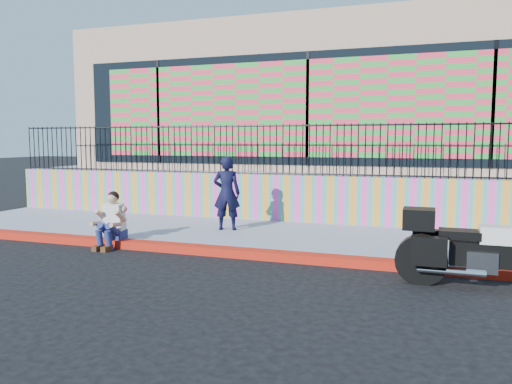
% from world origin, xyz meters
% --- Properties ---
extents(ground, '(90.00, 90.00, 0.00)m').
position_xyz_m(ground, '(0.00, 0.00, 0.00)').
color(ground, black).
rests_on(ground, ground).
extents(red_curb, '(16.00, 0.30, 0.15)m').
position_xyz_m(red_curb, '(0.00, 0.00, 0.07)').
color(red_curb, '#BD0D0E').
rests_on(red_curb, ground).
extents(sidewalk, '(16.00, 3.00, 0.15)m').
position_xyz_m(sidewalk, '(0.00, 1.65, 0.07)').
color(sidewalk, gray).
rests_on(sidewalk, ground).
extents(mural_wall, '(16.00, 0.20, 1.10)m').
position_xyz_m(mural_wall, '(0.00, 3.25, 0.70)').
color(mural_wall, '#FF43B4').
rests_on(mural_wall, sidewalk).
extents(metal_fence, '(15.80, 0.04, 1.20)m').
position_xyz_m(metal_fence, '(0.00, 3.25, 1.85)').
color(metal_fence, black).
rests_on(metal_fence, mural_wall).
extents(elevated_platform, '(16.00, 10.00, 1.25)m').
position_xyz_m(elevated_platform, '(0.00, 8.35, 0.62)').
color(elevated_platform, gray).
rests_on(elevated_platform, ground).
extents(storefront_building, '(14.00, 8.06, 4.00)m').
position_xyz_m(storefront_building, '(0.00, 8.13, 3.25)').
color(storefront_building, tan).
rests_on(storefront_building, elevated_platform).
extents(police_motorcycle, '(2.35, 0.78, 1.46)m').
position_xyz_m(police_motorcycle, '(3.64, -0.67, 0.61)').
color(police_motorcycle, black).
rests_on(police_motorcycle, ground).
extents(police_officer, '(0.65, 0.51, 1.59)m').
position_xyz_m(police_officer, '(-1.17, 1.68, 0.94)').
color(police_officer, black).
rests_on(police_officer, sidewalk).
extents(seated_man, '(0.54, 0.71, 1.06)m').
position_xyz_m(seated_man, '(-2.85, -0.13, 0.45)').
color(seated_man, navy).
rests_on(seated_man, ground).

